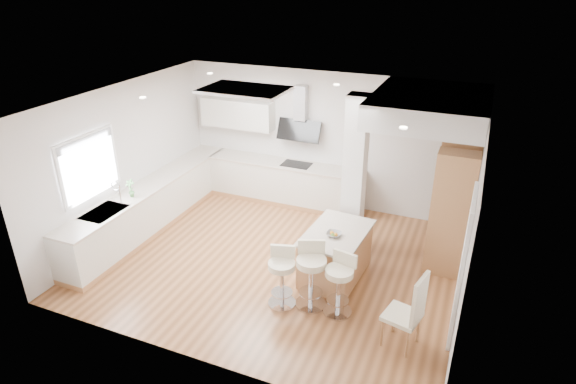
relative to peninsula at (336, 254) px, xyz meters
The scene contains 18 objects.
ground 1.14m from the peninsula, behind, with size 6.00×6.00×0.00m, color #A0653B.
ceiling 1.14m from the peninsula, behind, with size 6.00×5.00×0.02m, color silver.
wall_back 2.90m from the peninsula, 112.93° to the left, with size 6.00×0.04×2.80m, color silver.
wall_left 4.18m from the peninsula, behind, with size 0.04×5.00×2.80m, color silver.
wall_right 2.17m from the peninsula, ahead, with size 0.04×5.00×2.80m, color silver.
skylight 3.06m from the peninsula, 161.69° to the left, with size 4.10×2.10×0.06m.
window_left 4.31m from the peninsula, 167.56° to the right, with size 0.06×1.28×1.07m.
doorway_right 2.08m from the peninsula, 17.07° to the right, with size 0.05×1.00×2.10m.
counter_left 3.77m from the peninsula, behind, with size 0.63×4.50×1.35m.
counter_back 3.00m from the peninsula, 131.47° to the left, with size 3.62×0.63×2.50m.
pillar 1.38m from the peninsula, 90.78° to the left, with size 0.35×0.35×2.80m.
soffit 2.80m from the peninsula, 53.74° to the left, with size 1.78×2.20×0.40m.
oven_column 2.13m from the peninsula, 37.58° to the left, with size 0.63×1.21×2.10m.
peninsula is the anchor object (origin of this frame).
bar_stool_a 1.14m from the peninsula, 117.07° to the right, with size 0.52×0.52×0.94m.
bar_stool_b 0.88m from the peninsula, 97.31° to the right, with size 0.60×0.60×1.03m.
bar_stool_c 0.94m from the peninsula, 69.54° to the right, with size 0.51×0.51×0.95m.
dining_chair 1.85m from the peninsula, 41.42° to the right, with size 0.53×0.53×1.15m.
Camera 1 is at (2.88, -6.41, 4.62)m, focal length 30.00 mm.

